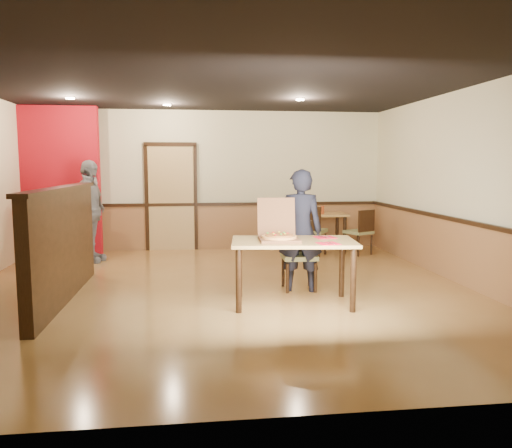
{
  "coord_description": "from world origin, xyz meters",
  "views": [
    {
      "loc": [
        -0.34,
        -6.68,
        1.72
      ],
      "look_at": [
        0.49,
        0.0,
        0.92
      ],
      "focal_mm": 35.0,
      "sensor_mm": 36.0,
      "label": 1
    }
  ],
  "objects_px": {
    "side_chair_left": "(312,229)",
    "diner_chair": "(298,252)",
    "passerby": "(90,211)",
    "pizza_box": "(279,235)",
    "main_table": "(293,249)",
    "side_chair_right": "(361,230)",
    "side_table": "(328,222)",
    "diner": "(300,231)",
    "condiment": "(323,210)"
  },
  "relations": [
    {
      "from": "main_table",
      "to": "pizza_box",
      "type": "xyz_separation_m",
      "value": [
        -0.18,
        0.02,
        0.17
      ]
    },
    {
      "from": "diner",
      "to": "condiment",
      "type": "distance_m",
      "value": 3.27
    },
    {
      "from": "passerby",
      "to": "side_table",
      "type": "bearing_deg",
      "value": -67.3
    },
    {
      "from": "side_table",
      "to": "condiment",
      "type": "height_order",
      "value": "condiment"
    },
    {
      "from": "diner_chair",
      "to": "condiment",
      "type": "relative_size",
      "value": 5.58
    },
    {
      "from": "diner_chair",
      "to": "side_chair_right",
      "type": "xyz_separation_m",
      "value": [
        1.73,
        2.42,
        -0.03
      ]
    },
    {
      "from": "main_table",
      "to": "pizza_box",
      "type": "height_order",
      "value": "pizza_box"
    },
    {
      "from": "side_chair_left",
      "to": "condiment",
      "type": "distance_m",
      "value": 0.69
    },
    {
      "from": "pizza_box",
      "to": "condiment",
      "type": "xyz_separation_m",
      "value": [
        1.52,
        3.7,
        -0.04
      ]
    },
    {
      "from": "diner",
      "to": "condiment",
      "type": "relative_size",
      "value": 9.9
    },
    {
      "from": "side_table",
      "to": "diner",
      "type": "bearing_deg",
      "value": -111.69
    },
    {
      "from": "passerby",
      "to": "diner",
      "type": "bearing_deg",
      "value": -113.43
    },
    {
      "from": "passerby",
      "to": "side_chair_left",
      "type": "bearing_deg",
      "value": -74.83
    },
    {
      "from": "pizza_box",
      "to": "main_table",
      "type": "bearing_deg",
      "value": -4.44
    },
    {
      "from": "main_table",
      "to": "side_table",
      "type": "height_order",
      "value": "main_table"
    },
    {
      "from": "side_chair_right",
      "to": "side_table",
      "type": "relative_size",
      "value": 1.17
    },
    {
      "from": "side_table",
      "to": "diner",
      "type": "height_order",
      "value": "diner"
    },
    {
      "from": "condiment",
      "to": "passerby",
      "type": "bearing_deg",
      "value": -172.01
    },
    {
      "from": "pizza_box",
      "to": "diner",
      "type": "bearing_deg",
      "value": 59.31
    },
    {
      "from": "side_chair_right",
      "to": "diner",
      "type": "xyz_separation_m",
      "value": [
        -1.74,
        -2.56,
        0.35
      ]
    },
    {
      "from": "diner",
      "to": "passerby",
      "type": "xyz_separation_m",
      "value": [
        -3.25,
        2.46,
        0.07
      ]
    },
    {
      "from": "main_table",
      "to": "side_chair_left",
      "type": "xyz_separation_m",
      "value": [
        0.99,
        3.21,
        -0.17
      ]
    },
    {
      "from": "diner_chair",
      "to": "condiment",
      "type": "height_order",
      "value": "diner_chair"
    },
    {
      "from": "side_chair_left",
      "to": "side_table",
      "type": "height_order",
      "value": "side_chair_left"
    },
    {
      "from": "main_table",
      "to": "side_chair_right",
      "type": "relative_size",
      "value": 1.81
    },
    {
      "from": "side_chair_right",
      "to": "side_chair_left",
      "type": "bearing_deg",
      "value": -27.87
    },
    {
      "from": "diner_chair",
      "to": "diner",
      "type": "height_order",
      "value": "diner"
    },
    {
      "from": "side_chair_left",
      "to": "diner_chair",
      "type": "bearing_deg",
      "value": 104.11
    },
    {
      "from": "side_table",
      "to": "passerby",
      "type": "distance_m",
      "value": 4.57
    },
    {
      "from": "side_chair_right",
      "to": "passerby",
      "type": "relative_size",
      "value": 0.48
    },
    {
      "from": "main_table",
      "to": "condiment",
      "type": "bearing_deg",
      "value": 76.17
    },
    {
      "from": "side_table",
      "to": "main_table",
      "type": "bearing_deg",
      "value": -111.19
    },
    {
      "from": "main_table",
      "to": "side_chair_left",
      "type": "distance_m",
      "value": 3.36
    },
    {
      "from": "main_table",
      "to": "side_chair_right",
      "type": "height_order",
      "value": "side_chair_right"
    },
    {
      "from": "diner_chair",
      "to": "passerby",
      "type": "distance_m",
      "value": 4.01
    },
    {
      "from": "diner_chair",
      "to": "pizza_box",
      "type": "xyz_separation_m",
      "value": [
        -0.41,
        -0.77,
        0.35
      ]
    },
    {
      "from": "main_table",
      "to": "side_chair_right",
      "type": "bearing_deg",
      "value": 64.49
    },
    {
      "from": "diner_chair",
      "to": "diner",
      "type": "bearing_deg",
      "value": -92.35
    },
    {
      "from": "passerby",
      "to": "pizza_box",
      "type": "xyz_separation_m",
      "value": [
        2.85,
        -3.09,
        -0.04
      ]
    },
    {
      "from": "side_chair_left",
      "to": "passerby",
      "type": "distance_m",
      "value": 4.04
    },
    {
      "from": "side_chair_right",
      "to": "side_table",
      "type": "xyz_separation_m",
      "value": [
        -0.48,
        0.61,
        0.09
      ]
    },
    {
      "from": "pizza_box",
      "to": "side_chair_left",
      "type": "bearing_deg",
      "value": 71.77
    },
    {
      "from": "main_table",
      "to": "side_chair_right",
      "type": "distance_m",
      "value": 3.77
    },
    {
      "from": "diner_chair",
      "to": "passerby",
      "type": "bearing_deg",
      "value": 146.1
    },
    {
      "from": "pizza_box",
      "to": "diner_chair",
      "type": "bearing_deg",
      "value": 64.04
    },
    {
      "from": "diner_chair",
      "to": "side_chair_left",
      "type": "xyz_separation_m",
      "value": [
        0.76,
        2.41,
        0.01
      ]
    },
    {
      "from": "diner_chair",
      "to": "side_table",
      "type": "relative_size",
      "value": 1.26
    },
    {
      "from": "main_table",
      "to": "diner_chair",
      "type": "relative_size",
      "value": 1.68
    },
    {
      "from": "side_table",
      "to": "diner",
      "type": "distance_m",
      "value": 3.42
    },
    {
      "from": "side_chair_right",
      "to": "diner",
      "type": "relative_size",
      "value": 0.53
    }
  ]
}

